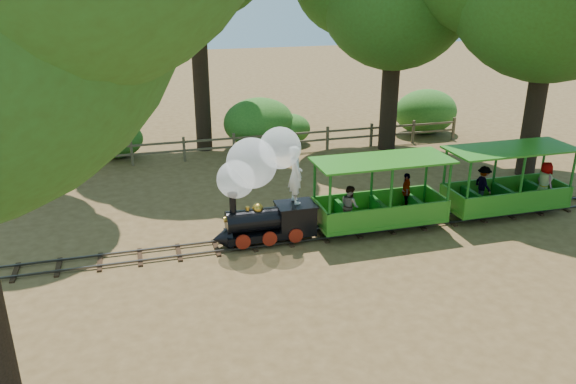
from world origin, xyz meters
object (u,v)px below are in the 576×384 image
object	(u,v)px
carriage_rear	(508,188)
carriage_front	(379,203)
fence	(258,142)
locomotive	(261,180)

from	to	relation	value
carriage_rear	carriage_front	bearing A→B (deg)	-179.97
fence	carriage_front	bearing A→B (deg)	-78.00
carriage_front	fence	size ratio (longest dim) A/B	0.21
fence	locomotive	bearing A→B (deg)	-102.18
locomotive	carriage_rear	bearing A→B (deg)	-0.63
locomotive	carriage_rear	distance (m)	7.75
locomotive	carriage_front	bearing A→B (deg)	-1.45
carriage_front	fence	distance (m)	8.19
locomotive	fence	world-z (taller)	locomotive
carriage_front	fence	world-z (taller)	carriage_front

